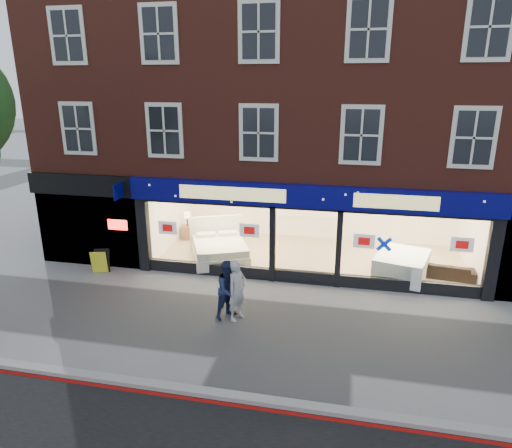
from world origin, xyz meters
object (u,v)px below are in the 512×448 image
(a_board, at_px, (101,261))
(pedestrian_blue, at_px, (229,289))
(sofa, at_px, (448,270))
(mattress_stack, at_px, (402,265))
(display_bed, at_px, (219,249))
(pedestrian_grey, at_px, (237,290))

(a_board, bearing_deg, pedestrian_blue, -37.80)
(sofa, height_order, pedestrian_blue, pedestrian_blue)
(mattress_stack, bearing_deg, a_board, -171.04)
(mattress_stack, relative_size, pedestrian_blue, 1.38)
(display_bed, relative_size, pedestrian_blue, 1.73)
(a_board, relative_size, pedestrian_grey, 0.47)
(sofa, xyz_separation_m, pedestrian_blue, (-6.39, -3.84, 0.49))
(sofa, bearing_deg, pedestrian_grey, 40.19)
(mattress_stack, distance_m, sofa, 1.52)
(display_bed, relative_size, pedestrian_grey, 1.69)
(sofa, bearing_deg, mattress_stack, 15.36)
(a_board, bearing_deg, mattress_stack, -6.82)
(a_board, height_order, pedestrian_blue, pedestrian_blue)
(mattress_stack, relative_size, pedestrian_grey, 1.34)
(mattress_stack, xyz_separation_m, a_board, (-10.00, -1.58, -0.08))
(pedestrian_grey, bearing_deg, mattress_stack, -22.35)
(sofa, xyz_separation_m, a_board, (-11.50, -1.78, 0.06))
(a_board, xyz_separation_m, pedestrian_blue, (5.11, -2.06, 0.43))
(sofa, distance_m, a_board, 11.64)
(pedestrian_grey, xyz_separation_m, pedestrian_blue, (-0.25, 0.06, -0.02))
(display_bed, bearing_deg, a_board, -177.30)
(a_board, distance_m, pedestrian_blue, 5.53)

